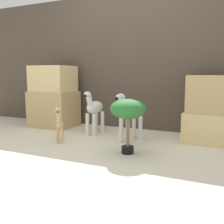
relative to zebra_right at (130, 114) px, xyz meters
The scene contains 8 objects.
ground_plane 0.83m from the zebra_right, 112.16° to the right, with size 14.00×14.00×0.00m, color beige.
wall_back 1.16m from the zebra_right, 107.86° to the left, with size 6.40×0.08×2.20m.
rock_pillar_left 1.63m from the zebra_right, 164.50° to the left, with size 0.73×0.58×1.04m.
rock_pillar_right 1.10m from the zebra_right, 23.32° to the left, with size 0.73×0.58×0.89m.
zebra_right is the anchor object (origin of this frame).
zebra_left 0.67m from the zebra_right, 163.67° to the left, with size 0.19×0.53×0.66m.
giraffe_figurine 0.94m from the zebra_right, 150.07° to the right, with size 0.24×0.32×0.49m.
potted_palm_front 0.55m from the zebra_right, 71.51° to the right, with size 0.41×0.41×0.63m.
Camera 1 is at (1.51, -2.54, 0.90)m, focal length 42.00 mm.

